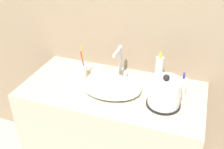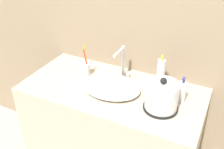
{
  "view_description": "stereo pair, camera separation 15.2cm",
  "coord_description": "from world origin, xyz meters",
  "px_view_note": "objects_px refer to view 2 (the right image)",
  "views": [
    {
      "loc": [
        0.44,
        -0.97,
        1.69
      ],
      "look_at": [
        0.0,
        0.27,
        0.9
      ],
      "focal_mm": 42.0,
      "sensor_mm": 36.0,
      "label": 1
    },
    {
      "loc": [
        0.58,
        -0.91,
        1.69
      ],
      "look_at": [
        0.0,
        0.27,
        0.9
      ],
      "focal_mm": 42.0,
      "sensor_mm": 36.0,
      "label": 2
    }
  ],
  "objects_px": {
    "electric_kettle": "(162,97)",
    "lotion_bottle": "(182,92)",
    "toothbrush_cup": "(85,69)",
    "faucet": "(123,61)",
    "shampoo_bottle": "(161,73)"
  },
  "relations": [
    {
      "from": "electric_kettle",
      "to": "lotion_bottle",
      "type": "relative_size",
      "value": 1.22
    },
    {
      "from": "faucet",
      "to": "toothbrush_cup",
      "type": "xyz_separation_m",
      "value": [
        -0.23,
        -0.07,
        -0.08
      ]
    },
    {
      "from": "toothbrush_cup",
      "to": "lotion_bottle",
      "type": "relative_size",
      "value": 1.4
    },
    {
      "from": "toothbrush_cup",
      "to": "lotion_bottle",
      "type": "height_order",
      "value": "toothbrush_cup"
    },
    {
      "from": "faucet",
      "to": "toothbrush_cup",
      "type": "height_order",
      "value": "toothbrush_cup"
    },
    {
      "from": "electric_kettle",
      "to": "shampoo_bottle",
      "type": "xyz_separation_m",
      "value": [
        -0.07,
        0.21,
        0.02
      ]
    },
    {
      "from": "shampoo_bottle",
      "to": "faucet",
      "type": "bearing_deg",
      "value": -177.46
    },
    {
      "from": "shampoo_bottle",
      "to": "electric_kettle",
      "type": "bearing_deg",
      "value": -71.19
    },
    {
      "from": "electric_kettle",
      "to": "lotion_bottle",
      "type": "xyz_separation_m",
      "value": [
        0.08,
        0.11,
        -0.01
      ]
    },
    {
      "from": "faucet",
      "to": "electric_kettle",
      "type": "xyz_separation_m",
      "value": [
        0.31,
        -0.2,
        -0.05
      ]
    },
    {
      "from": "toothbrush_cup",
      "to": "shampoo_bottle",
      "type": "relative_size",
      "value": 0.99
    },
    {
      "from": "faucet",
      "to": "toothbrush_cup",
      "type": "distance_m",
      "value": 0.26
    },
    {
      "from": "faucet",
      "to": "shampoo_bottle",
      "type": "bearing_deg",
      "value": 2.54
    },
    {
      "from": "electric_kettle",
      "to": "lotion_bottle",
      "type": "distance_m",
      "value": 0.14
    },
    {
      "from": "toothbrush_cup",
      "to": "faucet",
      "type": "bearing_deg",
      "value": 16.34
    }
  ]
}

